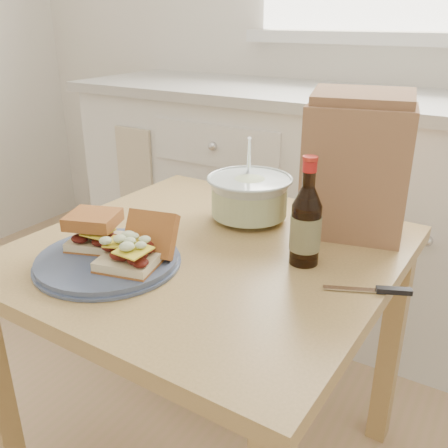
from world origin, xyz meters
The scene contains 9 objects.
cabinet_run centered at (0.00, 1.70, 0.47)m, with size 2.50×0.64×0.94m.
dining_table centered at (-0.09, 0.73, 0.60)m, with size 0.86×0.86×0.70m.
plate centered at (-0.23, 0.54, 0.71)m, with size 0.31×0.31×0.02m, color #495776.
sandwich_left centered at (-0.29, 0.56, 0.76)m, with size 0.14×0.13×0.08m.
sandwich_right centered at (-0.16, 0.55, 0.75)m, with size 0.14×0.19×0.10m.
coleslaw_bowl centered at (-0.10, 0.93, 0.76)m, with size 0.23×0.23×0.23m.
beer_bottle centered at (0.13, 0.77, 0.79)m, with size 0.07×0.07×0.24m.
knife centered at (0.32, 0.73, 0.70)m, with size 0.16×0.08×0.01m.
paper_bag centered at (0.16, 0.99, 0.86)m, with size 0.24×0.16×0.32m, color #9D724C.
Camera 1 is at (0.49, -0.17, 1.21)m, focal length 40.00 mm.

